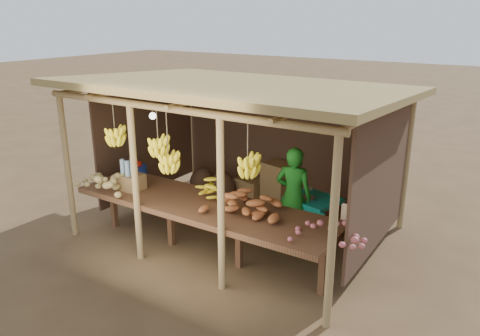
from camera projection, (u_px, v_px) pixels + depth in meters
The scene contains 13 objects.
ground at pixel (240, 231), 7.44m from camera, with size 60.00×60.00×0.00m, color brown.
stall_structure at pixel (236, 114), 6.77m from camera, with size 4.70×3.50×2.43m.
counter at pixel (203, 207), 6.45m from camera, with size 3.90×1.05×0.80m.
potato_heap at pixel (107, 177), 6.92m from camera, with size 1.01×0.60×0.37m, color tan, non-canonical shape.
sweet_potato_heap at pixel (245, 200), 6.05m from camera, with size 1.10×0.66×0.36m, color #A3572A, non-canonical shape.
onion_heap at pixel (327, 229), 5.25m from camera, with size 0.83×0.50×0.36m, color #C15D62, non-canonical shape.
banana_pile at pixel (209, 187), 6.56m from camera, with size 0.51×0.31×0.34m, color yellow, non-canonical shape.
tomato_basin at pixel (136, 169), 7.63m from camera, with size 0.35×0.35×0.19m.
bottle_box at pixel (131, 178), 6.90m from camera, with size 0.37×0.30×0.47m.
vendor at pixel (293, 196), 6.85m from camera, with size 0.54×0.36×1.48m, color #1B7A1F.
tarp_crate at pixel (312, 216), 7.10m from camera, with size 0.84×0.76×0.86m.
carton_stack at pixel (269, 186), 8.37m from camera, with size 1.13×0.52×0.80m.
burlap_sacks at pixel (212, 184), 8.65m from camera, with size 0.94×0.49×0.67m.
Camera 1 is at (3.66, -5.68, 3.26)m, focal length 35.00 mm.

